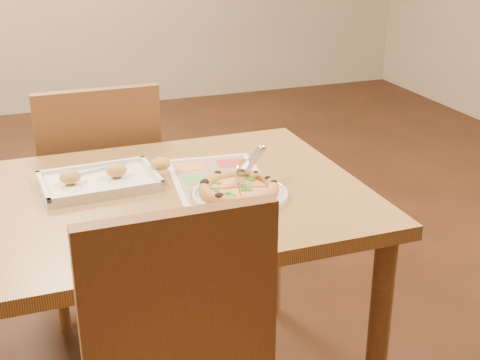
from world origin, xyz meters
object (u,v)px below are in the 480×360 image
object	(u,v)px
plate	(240,195)
appetizer_tray	(103,180)
chair_far	(99,174)
pizza	(239,189)
menu	(218,178)
dining_table	(132,226)
pizza_cutter	(250,164)

from	to	relation	value
plate	appetizer_tray	distance (m)	0.40
chair_far	pizza	bearing A→B (deg)	111.67
appetizer_tray	menu	world-z (taller)	appetizer_tray
dining_table	appetizer_tray	distance (m)	0.16
dining_table	pizza_cutter	xyz separation A→B (m)	(0.33, -0.06, 0.16)
menu	pizza_cutter	bearing A→B (deg)	-61.40
chair_far	pizza_cutter	world-z (taller)	chair_far
dining_table	appetizer_tray	size ratio (longest dim) A/B	3.44
dining_table	pizza	size ratio (longest dim) A/B	5.88
chair_far	appetizer_tray	size ratio (longest dim) A/B	1.24
dining_table	appetizer_tray	world-z (taller)	appetizer_tray
chair_far	pizza	distance (m)	0.78
appetizer_tray	menu	distance (m)	0.33
pizza	appetizer_tray	world-z (taller)	appetizer_tray
plate	pizza	bearing A→B (deg)	-143.45
pizza_cutter	appetizer_tray	size ratio (longest dim) A/B	0.31
chair_far	pizza_cutter	bearing A→B (deg)	116.46
menu	appetizer_tray	bearing A→B (deg)	168.43
plate	menu	world-z (taller)	plate
dining_table	chair_far	bearing A→B (deg)	90.00
pizza	appetizer_tray	bearing A→B (deg)	147.04
pizza_cutter	menu	xyz separation A→B (m)	(-0.06, 0.10, -0.08)
pizza_cutter	chair_far	bearing A→B (deg)	79.22
plate	appetizer_tray	world-z (taller)	appetizer_tray
dining_table	chair_far	xyz separation A→B (m)	(-0.00, 0.60, -0.07)
menu	pizza	bearing A→B (deg)	-86.74
plate	pizza_cutter	xyz separation A→B (m)	(0.04, 0.04, 0.07)
pizza	menu	size ratio (longest dim) A/B	0.59
chair_far	menu	xyz separation A→B (m)	(0.27, -0.55, 0.16)
dining_table	pizza_cutter	bearing A→B (deg)	-9.85
pizza	menu	world-z (taller)	pizza
appetizer_tray	menu	size ratio (longest dim) A/B	1.02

